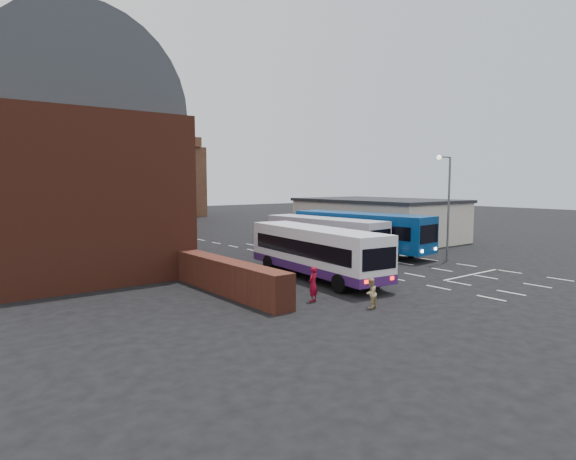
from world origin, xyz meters
TOP-DOWN VIEW (x-y plane):
  - ground at (0.00, 0.00)m, footprint 180.00×180.00m
  - railway_station at (-15.50, 21.00)m, footprint 12.00×28.00m
  - forecourt_wall at (-10.20, 2.00)m, footprint 1.20×10.00m
  - cream_building at (15.00, 14.00)m, footprint 10.40×16.40m
  - brick_terrace at (-6.00, 46.00)m, footprint 22.00×10.00m
  - castle_keep at (6.00, 66.00)m, footprint 22.00×22.00m
  - bus_white_outbound at (-3.72, 2.37)m, footprint 3.89×11.80m
  - bus_white_inbound at (2.75, 8.77)m, footprint 3.37×11.52m
  - bus_blue at (6.00, 7.79)m, footprint 4.27×12.76m
  - bus_red_double at (-0.11, 33.83)m, footprint 3.67×10.63m
  - street_lamp at (8.32, 1.26)m, footprint 1.63×0.35m
  - pedestrian_red at (-7.75, -2.06)m, footprint 0.76×0.64m
  - pedestrian_beige at (-6.42, -4.72)m, footprint 0.82×0.71m

SIDE VIEW (x-z plane):
  - ground at x=0.00m, z-range 0.00..0.00m
  - pedestrian_beige at x=-6.42m, z-range 0.00..1.45m
  - pedestrian_red at x=-7.75m, z-range 0.00..1.78m
  - forecourt_wall at x=-10.20m, z-range 0.00..1.80m
  - bus_white_inbound at x=2.75m, z-range 0.28..3.39m
  - bus_white_outbound at x=-3.72m, z-range 0.29..3.44m
  - bus_blue at x=6.00m, z-range 0.31..3.72m
  - cream_building at x=15.00m, z-range 0.03..4.28m
  - bus_red_double at x=-0.11m, z-range 0.13..4.30m
  - street_lamp at x=8.32m, z-range 0.82..8.79m
  - brick_terrace at x=-6.00m, z-range 0.00..11.00m
  - castle_keep at x=6.00m, z-range 0.00..12.00m
  - railway_station at x=-15.50m, z-range -0.36..15.64m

